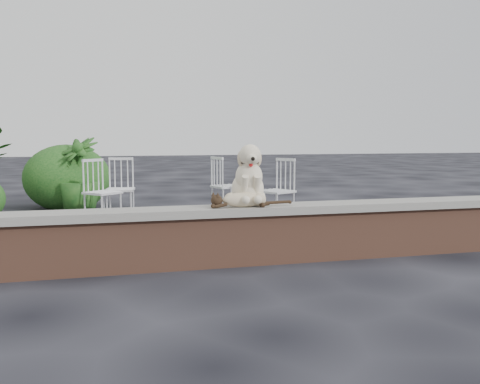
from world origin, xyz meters
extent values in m
plane|color=black|center=(0.00, 0.00, 0.00)|extent=(60.00, 60.00, 0.00)
cube|color=brown|center=(0.00, 0.00, 0.25)|extent=(6.00, 0.30, 0.50)
cube|color=slate|center=(0.00, 0.00, 0.54)|extent=(6.20, 0.40, 0.08)
imported|color=#134416|center=(-1.83, 4.22, 0.63)|extent=(0.99, 0.99, 1.26)
ellipsoid|color=#134416|center=(-2.05, 4.75, 0.53)|extent=(1.50, 1.38, 1.19)
ellipsoid|color=#134416|center=(-2.03, 5.38, 0.34)|extent=(0.97, 0.88, 0.76)
camera|label=1|loc=(-1.44, -4.97, 1.27)|focal=39.22mm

